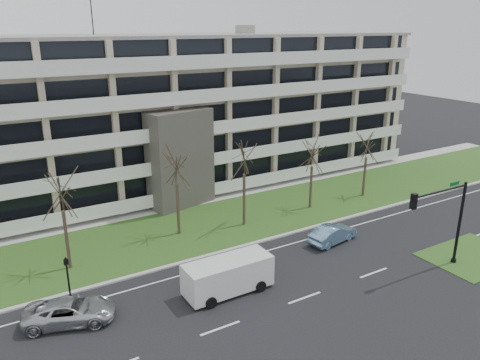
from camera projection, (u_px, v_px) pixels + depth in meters
ground at (305, 298)px, 29.17m from camera, size 160.00×160.00×0.00m
grass_verge at (209, 225)px, 39.74m from camera, size 90.00×10.00×0.06m
curb at (239, 247)px, 35.66m from camera, size 90.00×0.35×0.12m
sidewalk at (182, 204)px, 44.21m from camera, size 90.00×2.00×0.08m
grass_median at (472, 256)px, 34.36m from camera, size 7.00×5.00×0.06m
lane_edge_line at (249, 256)px, 34.46m from camera, size 90.00×0.12×0.01m
apartment_building at (151, 114)px, 47.36m from camera, size 60.50×15.10×18.75m
silver_pickup at (70, 312)px, 26.57m from camera, size 5.54×3.86×1.40m
blue_sedan at (333, 234)px, 36.41m from camera, size 4.46×2.12×1.41m
white_van at (229, 273)px, 29.48m from camera, size 5.70×2.37×2.21m
traffic_signal at (445, 215)px, 31.34m from camera, size 5.46×0.43×6.32m
pedestrian_signal at (67, 273)px, 28.29m from camera, size 0.29×0.23×2.96m
tree_2 at (60, 187)px, 30.78m from camera, size 3.88×3.88×7.76m
tree_3 at (176, 163)px, 36.17m from camera, size 3.85×3.85×7.70m
tree_4 at (244, 153)px, 37.79m from camera, size 4.06×4.06×8.11m
tree_5 at (313, 150)px, 41.75m from camera, size 3.58×3.58×7.16m
tree_6 at (367, 142)px, 44.83m from camera, size 3.53×3.53×7.05m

